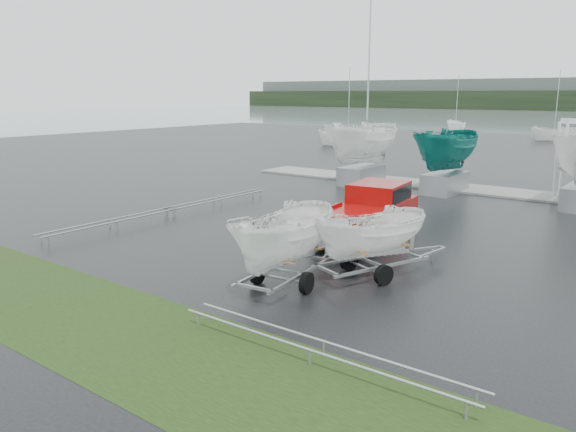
{
  "coord_description": "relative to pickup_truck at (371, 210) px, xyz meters",
  "views": [
    {
      "loc": [
        9.92,
        -18.31,
        5.4
      ],
      "look_at": [
        -1.57,
        -3.12,
        1.2
      ],
      "focal_mm": 35.0,
      "sensor_mm": 36.0,
      "label": 1
    }
  ],
  "objects": [
    {
      "name": "keelboat_1",
      "position": [
        -1.46,
        10.99,
        2.74
      ],
      "size": [
        2.39,
        3.2,
        7.45
      ],
      "color": "#97999F",
      "rests_on": "ground"
    },
    {
      "name": "mast_rack_0",
      "position": [
        -8.89,
        0.79,
        -0.69
      ],
      "size": [
        0.56,
        6.5,
        0.06
      ],
      "rotation": [
        0.0,
        0.0,
        1.57
      ],
      "color": "#97999F",
      "rests_on": "ground"
    },
    {
      "name": "moored_boat_0",
      "position": [
        -20.11,
        31.67,
        -1.04
      ],
      "size": [
        3.07,
        3.02,
        11.35
      ],
      "rotation": [
        0.0,
        0.0,
        4.93
      ],
      "color": "white",
      "rests_on": "ground"
    },
    {
      "name": "mast_rack_1",
      "position": [
        -8.89,
        -5.21,
        -0.69
      ],
      "size": [
        0.56,
        6.5,
        0.06
      ],
      "rotation": [
        0.0,
        0.0,
        1.57
      ],
      "color": "#97999F",
      "rests_on": "ground"
    },
    {
      "name": "moored_boat_1",
      "position": [
        -4.96,
        52.88,
        -1.04
      ],
      "size": [
        3.43,
        3.45,
        11.29
      ],
      "rotation": [
        0.0,
        0.0,
        5.73
      ],
      "color": "white",
      "rests_on": "ground"
    },
    {
      "name": "dock",
      "position": [
        0.11,
        12.79,
        -0.99
      ],
      "size": [
        30.0,
        3.0,
        0.12
      ],
      "primitive_type": "cube",
      "color": "gray",
      "rests_on": "ground"
    },
    {
      "name": "ground_plane",
      "position": [
        0.11,
        -0.21,
        -1.04
      ],
      "size": [
        120.0,
        120.0,
        0.0
      ],
      "primitive_type": "plane",
      "color": "black",
      "rests_on": "ground"
    },
    {
      "name": "mast_rack_2",
      "position": [
        4.11,
        -9.71,
        -0.69
      ],
      "size": [
        7.0,
        0.56,
        0.06
      ],
      "color": "#97999F",
      "rests_on": "ground"
    },
    {
      "name": "pickup_truck",
      "position": [
        0.0,
        0.0,
        0.0
      ],
      "size": [
        2.78,
        6.21,
        2.0
      ],
      "rotation": [
        0.0,
        0.0,
        0.12
      ],
      "color": "maroon",
      "rests_on": "ground"
    },
    {
      "name": "grass_verge",
      "position": [
        0.11,
        -11.21,
        -1.04
      ],
      "size": [
        40.0,
        40.0,
        0.0
      ],
      "primitive_type": "plane",
      "color": "black",
      "rests_on": "ground"
    },
    {
      "name": "moored_boat_4",
      "position": [
        -21.05,
        64.15,
        -1.03
      ],
      "size": [
        2.98,
        2.99,
        10.8
      ],
      "rotation": [
        0.0,
        0.0,
        3.78
      ],
      "color": "white",
      "rests_on": "ground"
    },
    {
      "name": "keelboat_0",
      "position": [
        -6.59,
        10.8,
        3.14
      ],
      "size": [
        2.63,
        3.2,
        10.8
      ],
      "color": "#97999F",
      "rests_on": "ground"
    },
    {
      "name": "trailer_parked",
      "position": [
        2.32,
        -4.21,
        1.43
      ],
      "size": [
        2.39,
        3.78,
        4.54
      ],
      "rotation": [
        0.0,
        0.0,
        -0.36
      ],
      "color": "#97999F",
      "rests_on": "ground"
    },
    {
      "name": "trailer_hitched",
      "position": [
        0.81,
        -6.46,
        1.78
      ],
      "size": [
        1.99,
        3.72,
        5.21
      ],
      "rotation": [
        0.0,
        0.0,
        0.12
      ],
      "color": "#97999F",
      "rests_on": "ground"
    }
  ]
}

